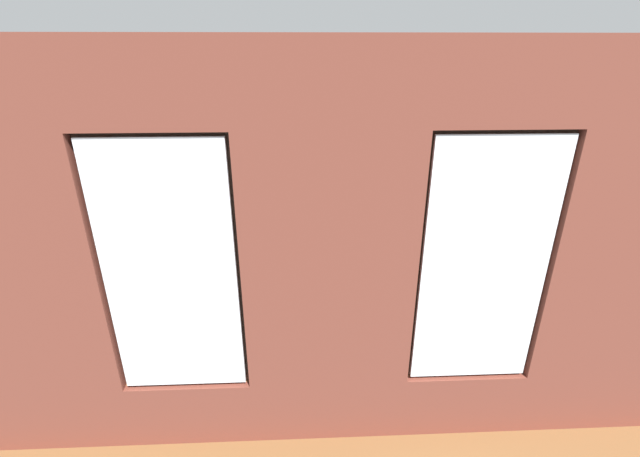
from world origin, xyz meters
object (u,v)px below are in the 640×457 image
(potted_plant_foreground_right, at_px, (159,193))
(potted_plant_by_left_couch, at_px, (448,217))
(couch_left, at_px, (510,264))
(potted_plant_mid_room_small, at_px, (384,227))
(potted_plant_near_tv, at_px, (108,275))
(media_console, at_px, (103,263))
(potted_plant_corner_near_left, at_px, (464,199))
(table_plant_small, at_px, (325,246))
(tv_flatscreen, at_px, (94,222))
(couch_by_window, at_px, (335,348))
(coffee_table, at_px, (325,260))
(potted_plant_between_couches, at_px, (476,303))
(cup_ceramic, at_px, (289,258))
(remote_gray, at_px, (310,253))
(papasan_chair, at_px, (289,209))
(candle_jar, at_px, (356,247))

(potted_plant_foreground_right, height_order, potted_plant_by_left_couch, potted_plant_foreground_right)
(couch_left, height_order, potted_plant_mid_room_small, couch_left)
(potted_plant_near_tv, height_order, potted_plant_by_left_couch, potted_plant_near_tv)
(media_console, bearing_deg, potted_plant_corner_near_left, -162.51)
(table_plant_small, height_order, tv_flatscreen, tv_flatscreen)
(couch_by_window, xyz_separation_m, media_console, (3.01, -2.02, -0.07))
(table_plant_small, bearing_deg, coffee_table, 0.00)
(table_plant_small, distance_m, potted_plant_between_couches, 2.12)
(coffee_table, bearing_deg, potted_plant_between_couches, 128.93)
(tv_flatscreen, xyz_separation_m, potted_plant_foreground_right, (-0.29, -1.73, -0.17))
(potted_plant_foreground_right, height_order, potted_plant_corner_near_left, potted_plant_foreground_right)
(cup_ceramic, bearing_deg, remote_gray, -141.54)
(cup_ceramic, relative_size, potted_plant_corner_near_left, 0.13)
(couch_left, bearing_deg, potted_plant_foreground_right, -111.67)
(table_plant_small, bearing_deg, potted_plant_near_tv, 16.16)
(potted_plant_between_couches, bearing_deg, cup_ceramic, -40.41)
(potted_plant_corner_near_left, bearing_deg, remote_gray, 35.43)
(papasan_chair, distance_m, potted_plant_corner_near_left, 3.12)
(papasan_chair, bearing_deg, couch_left, 146.74)
(couch_left, relative_size, potted_plant_near_tv, 1.39)
(couch_by_window, relative_size, candle_jar, 14.48)
(table_plant_small, bearing_deg, couch_left, 177.96)
(candle_jar, xyz_separation_m, potted_plant_mid_room_small, (-0.59, -1.09, -0.17))
(potted_plant_mid_room_small, xyz_separation_m, potted_plant_corner_near_left, (-1.59, -0.86, 0.15))
(media_console, bearing_deg, remote_gray, 175.48)
(coffee_table, height_order, potted_plant_mid_room_small, potted_plant_mid_room_small)
(tv_flatscreen, height_order, potted_plant_corner_near_left, tv_flatscreen)
(media_console, relative_size, potted_plant_between_couches, 1.03)
(potted_plant_between_couches, bearing_deg, candle_jar, -63.16)
(couch_left, relative_size, potted_plant_corner_near_left, 2.55)
(table_plant_small, xyz_separation_m, potted_plant_between_couches, (-1.33, 1.65, 0.16))
(couch_left, relative_size, coffee_table, 1.22)
(cup_ceramic, distance_m, potted_plant_foreground_right, 3.14)
(media_console, bearing_deg, potted_plant_mid_room_small, -167.27)
(couch_by_window, bearing_deg, cup_ceramic, -73.43)
(media_console, xyz_separation_m, potted_plant_by_left_couch, (-5.07, -0.98, 0.19))
(potted_plant_between_couches, bearing_deg, coffee_table, -51.07)
(potted_plant_foreground_right, xyz_separation_m, potted_plant_corner_near_left, (-5.32, -0.03, -0.20))
(cup_ceramic, distance_m, potted_plant_mid_room_small, 2.01)
(couch_left, distance_m, potted_plant_corner_near_left, 2.19)
(remote_gray, distance_m, potted_plant_foreground_right, 3.20)
(media_console, xyz_separation_m, potted_plant_mid_room_small, (-4.03, -0.91, 0.07))
(potted_plant_between_couches, bearing_deg, couch_by_window, 2.15)
(remote_gray, xyz_separation_m, potted_plant_corner_near_left, (-2.80, -1.99, 0.03))
(potted_plant_foreground_right, bearing_deg, potted_plant_mid_room_small, 167.52)
(cup_ceramic, xyz_separation_m, table_plant_small, (-0.47, -0.12, 0.10))
(coffee_table, relative_size, potted_plant_between_couches, 1.37)
(couch_left, height_order, potted_plant_corner_near_left, couch_left)
(couch_left, distance_m, table_plant_small, 2.47)
(candle_jar, relative_size, potted_plant_mid_room_small, 0.24)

